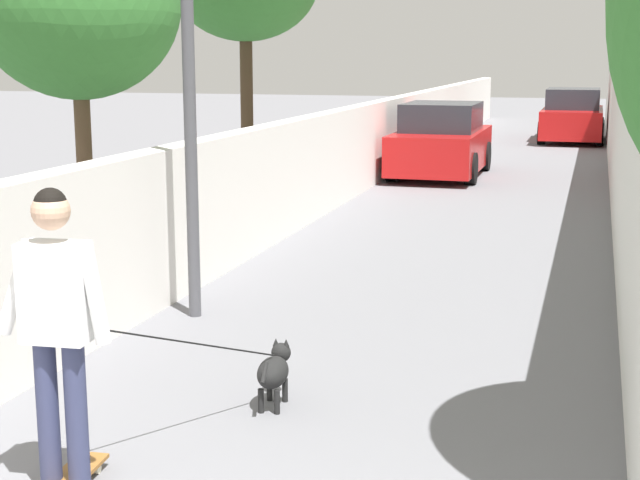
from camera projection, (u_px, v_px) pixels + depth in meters
ground_plane at (478, 203)px, 16.45m from camera, size 80.00×80.00×0.00m
wall_left at (315, 165)px, 15.06m from camera, size 48.00×0.30×1.61m
fence_right at (627, 156)px, 13.70m from camera, size 48.00×0.30×2.20m
tree_left_near at (77, 1)px, 10.78m from camera, size 2.39×2.39×4.31m
person_skateboarder at (56, 312)px, 5.39m from camera, size 0.25×0.71×1.75m
dog at (273, 370)px, 6.94m from camera, size 1.99×0.86×1.06m
car_near at (441, 142)px, 19.89m from camera, size 3.85×1.80×1.54m
car_far at (572, 117)px, 27.76m from camera, size 4.14×1.80×1.54m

